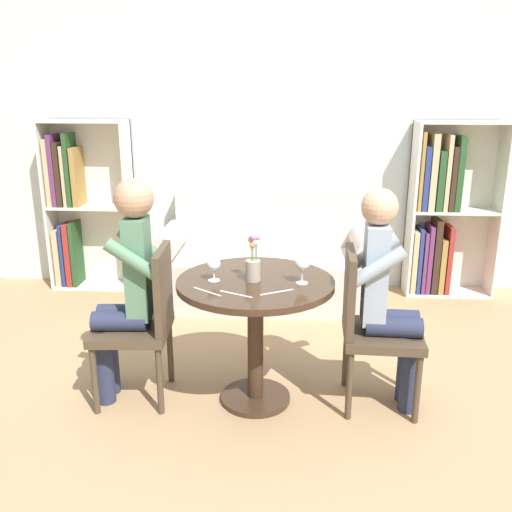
% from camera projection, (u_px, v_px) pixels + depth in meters
% --- Properties ---
extents(ground_plane, '(16.00, 16.00, 0.00)m').
position_uv_depth(ground_plane, '(255.00, 399.00, 3.14)').
color(ground_plane, tan).
extents(back_wall, '(5.20, 0.05, 2.70)m').
position_uv_depth(back_wall, '(270.00, 136.00, 4.71)').
color(back_wall, silver).
rests_on(back_wall, ground_plane).
extents(round_table, '(0.86, 0.86, 0.74)m').
position_uv_depth(round_table, '(255.00, 308.00, 2.98)').
color(round_table, '#382619').
rests_on(round_table, ground_plane).
extents(couch, '(1.84, 0.80, 0.92)m').
position_uv_depth(couch, '(267.00, 265.00, 4.60)').
color(couch, beige).
rests_on(couch, ground_plane).
extents(bookshelf_left, '(0.74, 0.28, 1.49)m').
position_uv_depth(bookshelf_left, '(80.00, 206.00, 4.83)').
color(bookshelf_left, silver).
rests_on(bookshelf_left, ground_plane).
extents(bookshelf_right, '(0.74, 0.28, 1.49)m').
position_uv_depth(bookshelf_right, '(442.00, 213.00, 4.65)').
color(bookshelf_right, silver).
rests_on(bookshelf_right, ground_plane).
extents(chair_left, '(0.44, 0.44, 0.90)m').
position_uv_depth(chair_left, '(144.00, 318.00, 3.04)').
color(chair_left, '#473828').
rests_on(chair_left, ground_plane).
extents(chair_right, '(0.44, 0.44, 0.90)m').
position_uv_depth(chair_right, '(369.00, 322.00, 2.98)').
color(chair_right, '#473828').
rests_on(chair_right, ground_plane).
extents(person_left, '(0.43, 0.35, 1.28)m').
position_uv_depth(person_left, '(126.00, 285.00, 2.98)').
color(person_left, '#282D47').
rests_on(person_left, ground_plane).
extents(person_right, '(0.43, 0.35, 1.24)m').
position_uv_depth(person_right, '(388.00, 296.00, 2.92)').
color(person_right, '#282D47').
rests_on(person_right, ground_plane).
extents(wine_glass_left, '(0.07, 0.07, 0.13)m').
position_uv_depth(wine_glass_left, '(214.00, 265.00, 2.89)').
color(wine_glass_left, white).
rests_on(wine_glass_left, round_table).
extents(wine_glass_right, '(0.08, 0.08, 0.15)m').
position_uv_depth(wine_glass_right, '(302.00, 264.00, 2.85)').
color(wine_glass_right, white).
rests_on(wine_glass_right, round_table).
extents(flower_vase, '(0.08, 0.08, 0.26)m').
position_uv_depth(flower_vase, '(253.00, 263.00, 2.90)').
color(flower_vase, '#9E9384').
rests_on(flower_vase, round_table).
extents(knife_left_setting, '(0.18, 0.09, 0.00)m').
position_uv_depth(knife_left_setting, '(236.00, 294.00, 2.72)').
color(knife_left_setting, silver).
rests_on(knife_left_setting, round_table).
extents(fork_left_setting, '(0.17, 0.10, 0.00)m').
position_uv_depth(fork_left_setting, '(277.00, 292.00, 2.75)').
color(fork_left_setting, silver).
rests_on(fork_left_setting, round_table).
extents(knife_right_setting, '(0.16, 0.12, 0.00)m').
position_uv_depth(knife_right_setting, '(207.00, 292.00, 2.75)').
color(knife_right_setting, silver).
rests_on(knife_right_setting, round_table).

